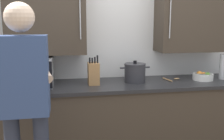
{
  "coord_description": "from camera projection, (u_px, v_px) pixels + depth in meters",
  "views": [
    {
      "loc": [
        -0.6,
        -1.87,
        1.52
      ],
      "look_at": [
        -0.15,
        0.65,
        1.05
      ],
      "focal_mm": 41.5,
      "sensor_mm": 36.0,
      "label": 1
    }
  ],
  "objects": [
    {
      "name": "thermos_flask",
      "position": [
        223.0,
        67.0,
        2.87
      ],
      "size": [
        0.08,
        0.08,
        0.28
      ],
      "color": "#B7BABF",
      "rests_on": "counter_unit"
    },
    {
      "name": "stock_pot",
      "position": [
        135.0,
        73.0,
        2.73
      ],
      "size": [
        0.32,
        0.23,
        0.23
      ],
      "color": "#2D2D33",
      "rests_on": "counter_unit"
    },
    {
      "name": "back_wall_tiled",
      "position": [
        120.0,
        32.0,
        2.9
      ],
      "size": [
        3.92,
        0.44,
        2.71
      ],
      "color": "white",
      "rests_on": "ground_plane"
    },
    {
      "name": "knife_block",
      "position": [
        94.0,
        73.0,
        2.63
      ],
      "size": [
        0.11,
        0.15,
        0.3
      ],
      "color": "#A37547",
      "rests_on": "counter_unit"
    },
    {
      "name": "person_figure",
      "position": [
        24.0,
        99.0,
        1.82
      ],
      "size": [
        0.44,
        0.59,
        1.66
      ],
      "color": "#282D3D",
      "rests_on": "ground_plane"
    },
    {
      "name": "wooden_spoon",
      "position": [
        173.0,
        79.0,
        2.85
      ],
      "size": [
        0.18,
        0.18,
        0.02
      ],
      "color": "tan",
      "rests_on": "counter_unit"
    },
    {
      "name": "microwave_oven",
      "position": [
        22.0,
        72.0,
        2.53
      ],
      "size": [
        0.55,
        0.77,
        0.28
      ],
      "color": "#B7BABF",
      "rests_on": "counter_unit"
    },
    {
      "name": "counter_unit",
      "position": [
        125.0,
        124.0,
        2.79
      ],
      "size": [
        2.91,
        0.62,
        0.9
      ],
      "color": "#3D3328",
      "rests_on": "ground_plane"
    },
    {
      "name": "fruit_bowl",
      "position": [
        203.0,
        76.0,
        2.84
      ],
      "size": [
        0.22,
        0.22,
        0.1
      ],
      "color": "white",
      "rests_on": "counter_unit"
    }
  ]
}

